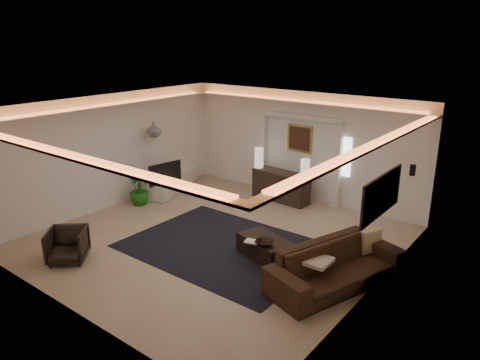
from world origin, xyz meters
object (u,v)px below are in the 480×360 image
Objects in this scene: sofa at (336,266)px; armchair at (67,245)px; coffee_table at (265,248)px; console at (281,186)px.

sofa is 3.53× the size of armchair.
coffee_table is 1.55× the size of armchair.
console is 2.18× the size of armchair.
coffee_table is (-1.60, 0.10, -0.17)m from sofa.
console reaches higher than armchair.
sofa is 1.61m from coffee_table.
sofa is at bearing 13.26° from coffee_table.
coffee_table is at bearing 105.28° from sofa.
armchair reaches higher than coffee_table.
sofa reaches higher than coffee_table.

